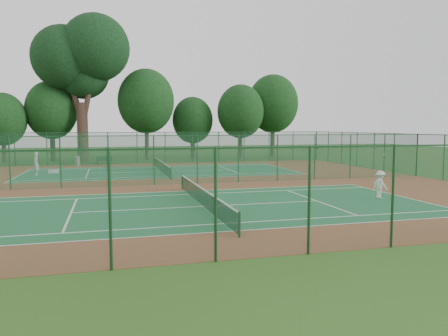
{
  "coord_description": "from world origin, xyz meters",
  "views": [
    {
      "loc": [
        -4.63,
        -30.58,
        4.11
      ],
      "look_at": [
        2.12,
        -5.27,
        1.6
      ],
      "focal_mm": 35.0,
      "sensor_mm": 36.0,
      "label": 1
    }
  ],
  "objects_px": {
    "kit_bag": "(54,171)",
    "big_tree": "(82,57)",
    "player_near": "(380,184)",
    "bench": "(104,161)",
    "player_far": "(36,164)",
    "trash_bin": "(77,161)"
  },
  "relations": [
    {
      "from": "kit_bag",
      "to": "player_far",
      "type": "bearing_deg",
      "value": -135.47
    },
    {
      "from": "trash_bin",
      "to": "big_tree",
      "type": "xyz_separation_m",
      "value": [
        0.44,
        5.99,
        11.54
      ]
    },
    {
      "from": "kit_bag",
      "to": "big_tree",
      "type": "xyz_separation_m",
      "value": [
        1.99,
        13.08,
        11.87
      ]
    },
    {
      "from": "player_far",
      "to": "bench",
      "type": "distance_m",
      "value": 9.89
    },
    {
      "from": "big_tree",
      "to": "bench",
      "type": "bearing_deg",
      "value": -69.99
    },
    {
      "from": "trash_bin",
      "to": "player_far",
      "type": "bearing_deg",
      "value": -108.18
    },
    {
      "from": "big_tree",
      "to": "kit_bag",
      "type": "bearing_deg",
      "value": -98.66
    },
    {
      "from": "player_near",
      "to": "bench",
      "type": "relative_size",
      "value": 0.96
    },
    {
      "from": "player_near",
      "to": "bench",
      "type": "distance_m",
      "value": 30.28
    },
    {
      "from": "player_near",
      "to": "trash_bin",
      "type": "xyz_separation_m",
      "value": [
        -18.07,
        26.22,
        -0.31
      ]
    },
    {
      "from": "player_near",
      "to": "bench",
      "type": "bearing_deg",
      "value": 20.81
    },
    {
      "from": "player_near",
      "to": "bench",
      "type": "xyz_separation_m",
      "value": [
        -15.4,
        26.07,
        -0.3
      ]
    },
    {
      "from": "player_near",
      "to": "bench",
      "type": "height_order",
      "value": "player_near"
    },
    {
      "from": "trash_bin",
      "to": "bench",
      "type": "relative_size",
      "value": 0.6
    },
    {
      "from": "bench",
      "to": "big_tree",
      "type": "relative_size",
      "value": 0.1
    },
    {
      "from": "player_near",
      "to": "trash_bin",
      "type": "relative_size",
      "value": 1.61
    },
    {
      "from": "player_near",
      "to": "player_far",
      "type": "xyz_separation_m",
      "value": [
        -20.83,
        17.82,
        0.18
      ]
    },
    {
      "from": "player_near",
      "to": "big_tree",
      "type": "height_order",
      "value": "big_tree"
    },
    {
      "from": "player_far",
      "to": "bench",
      "type": "bearing_deg",
      "value": 129.61
    },
    {
      "from": "player_near",
      "to": "big_tree",
      "type": "xyz_separation_m",
      "value": [
        -17.63,
        32.21,
        11.23
      ]
    },
    {
      "from": "trash_bin",
      "to": "kit_bag",
      "type": "distance_m",
      "value": 7.27
    },
    {
      "from": "player_near",
      "to": "kit_bag",
      "type": "xyz_separation_m",
      "value": [
        -19.62,
        19.12,
        -0.63
      ]
    }
  ]
}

